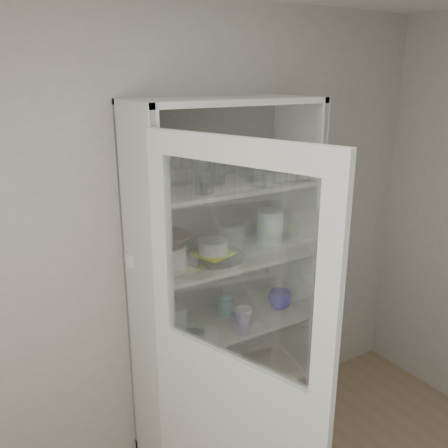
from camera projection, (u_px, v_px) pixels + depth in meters
wall_back at (173, 243)px, 2.68m from camera, size 3.60×0.02×2.60m
pantry_cabinet at (218, 303)px, 2.76m from camera, size 1.00×0.45×2.10m
cupboard_door at (234, 402)px, 2.02m from camera, size 0.33×0.86×2.00m
tumbler_0 at (162, 185)px, 2.17m from camera, size 0.09×0.09×0.13m
tumbler_1 at (201, 181)px, 2.26m from camera, size 0.06×0.06×0.12m
tumbler_2 at (207, 180)px, 2.26m from camera, size 0.07×0.07×0.13m
tumbler_3 at (260, 172)px, 2.41m from camera, size 0.10×0.10×0.16m
tumbler_4 at (281, 170)px, 2.49m from camera, size 0.08×0.08×0.14m
tumbler_5 at (292, 168)px, 2.52m from camera, size 0.08×0.08×0.15m
tumbler_6 at (304, 168)px, 2.55m from camera, size 0.08×0.08×0.13m
tumbler_7 at (158, 180)px, 2.27m from camera, size 0.09×0.09×0.13m
tumbler_8 at (204, 171)px, 2.43m from camera, size 0.08×0.08×0.15m
tumbler_9 at (219, 172)px, 2.46m from camera, size 0.07×0.07×0.13m
tumbler_10 at (252, 169)px, 2.53m from camera, size 0.07×0.07×0.13m
goblet_0 at (187, 169)px, 2.47m from camera, size 0.07×0.07×0.16m
goblet_1 at (178, 169)px, 2.43m from camera, size 0.08×0.08×0.17m
goblet_2 at (249, 163)px, 2.63m from camera, size 0.07×0.07×0.16m
goblet_3 at (244, 162)px, 2.65m from camera, size 0.07×0.07×0.16m
plate_stack_front at (167, 264)px, 2.40m from camera, size 0.21×0.21×0.07m
plate_stack_back at (145, 256)px, 2.50m from camera, size 0.22×0.22×0.07m
cream_bowl at (166, 251)px, 2.37m from camera, size 0.26×0.26×0.06m
terracotta_bowl at (166, 240)px, 2.36m from camera, size 0.25×0.25×0.06m
glass_platter at (213, 256)px, 2.56m from camera, size 0.44×0.44×0.02m
yellow_trivet at (213, 254)px, 2.56m from camera, size 0.22×0.22×0.01m
white_ramekin at (213, 246)px, 2.55m from camera, size 0.19×0.19×0.07m
grey_bowl_stack at (270, 227)px, 2.76m from camera, size 0.15×0.15×0.20m
mug_blue at (280, 299)px, 2.85m from camera, size 0.16×0.16×0.11m
mug_teal at (226, 306)px, 2.80m from camera, size 0.11×0.11×0.09m
mug_white at (243, 316)px, 2.68m from camera, size 0.12×0.12×0.09m
teal_jar at (225, 305)px, 2.78m from camera, size 0.09×0.09×0.11m
measuring_cups at (193, 335)px, 2.53m from camera, size 0.09×0.09×0.04m
white_canister at (178, 318)px, 2.62m from camera, size 0.11×0.11×0.13m
cream_dish at (217, 377)px, 2.81m from camera, size 0.25×0.25×0.07m
tin_box at (232, 371)px, 2.87m from camera, size 0.24×0.18×0.07m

